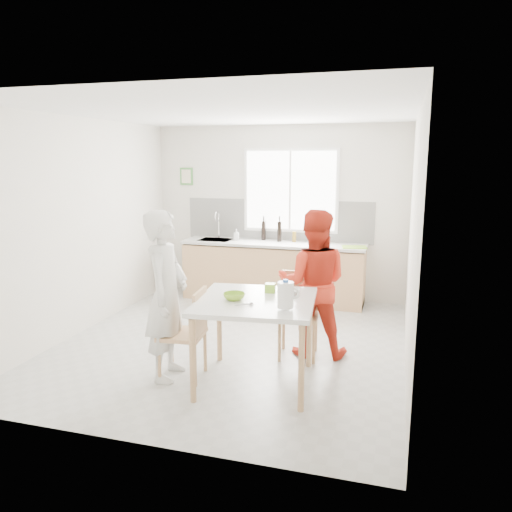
{
  "coord_description": "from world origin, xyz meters",
  "views": [
    {
      "loc": [
        1.87,
        -5.39,
        2.19
      ],
      "look_at": [
        0.24,
        0.2,
        1.05
      ],
      "focal_mm": 35.0,
      "sensor_mm": 36.0,
      "label": 1
    }
  ],
  "objects_px": {
    "dining_table": "(256,308)",
    "bowl_white": "(290,292)",
    "chair_left": "(189,330)",
    "milk_jug": "(286,295)",
    "person_white": "(167,296)",
    "person_red": "(313,283)",
    "wine_bottle_b": "(264,231)",
    "wine_bottle_a": "(279,231)",
    "chair_far": "(299,310)",
    "bowl_green": "(234,296)"
  },
  "relations": [
    {
      "from": "person_white",
      "to": "person_red",
      "type": "bearing_deg",
      "value": -58.56
    },
    {
      "from": "bowl_green",
      "to": "bowl_white",
      "type": "relative_size",
      "value": 1.05
    },
    {
      "from": "chair_far",
      "to": "bowl_white",
      "type": "distance_m",
      "value": 0.68
    },
    {
      "from": "bowl_white",
      "to": "wine_bottle_b",
      "type": "distance_m",
      "value": 3.0
    },
    {
      "from": "bowl_green",
      "to": "dining_table",
      "type": "bearing_deg",
      "value": 20.28
    },
    {
      "from": "dining_table",
      "to": "bowl_white",
      "type": "xyz_separation_m",
      "value": [
        0.27,
        0.28,
        0.11
      ]
    },
    {
      "from": "chair_left",
      "to": "person_white",
      "type": "relative_size",
      "value": 0.54
    },
    {
      "from": "dining_table",
      "to": "wine_bottle_a",
      "type": "distance_m",
      "value": 3.06
    },
    {
      "from": "chair_far",
      "to": "person_red",
      "type": "height_order",
      "value": "person_red"
    },
    {
      "from": "chair_left",
      "to": "milk_jug",
      "type": "distance_m",
      "value": 1.15
    },
    {
      "from": "person_red",
      "to": "wine_bottle_b",
      "type": "height_order",
      "value": "person_red"
    },
    {
      "from": "person_white",
      "to": "wine_bottle_a",
      "type": "height_order",
      "value": "person_white"
    },
    {
      "from": "chair_far",
      "to": "dining_table",
      "type": "bearing_deg",
      "value": -113.08
    },
    {
      "from": "person_red",
      "to": "wine_bottle_b",
      "type": "relative_size",
      "value": 5.5
    },
    {
      "from": "chair_far",
      "to": "wine_bottle_a",
      "type": "bearing_deg",
      "value": 103.09
    },
    {
      "from": "dining_table",
      "to": "bowl_green",
      "type": "distance_m",
      "value": 0.24
    },
    {
      "from": "bowl_white",
      "to": "wine_bottle_a",
      "type": "relative_size",
      "value": 0.62
    },
    {
      "from": "dining_table",
      "to": "chair_left",
      "type": "height_order",
      "value": "chair_left"
    },
    {
      "from": "wine_bottle_a",
      "to": "milk_jug",
      "type": "bearing_deg",
      "value": -75.37
    },
    {
      "from": "bowl_white",
      "to": "person_white",
      "type": "bearing_deg",
      "value": -161.98
    },
    {
      "from": "person_red",
      "to": "bowl_green",
      "type": "distance_m",
      "value": 1.14
    },
    {
      "from": "milk_jug",
      "to": "wine_bottle_a",
      "type": "distance_m",
      "value": 3.35
    },
    {
      "from": "chair_left",
      "to": "milk_jug",
      "type": "bearing_deg",
      "value": 74.4
    },
    {
      "from": "person_white",
      "to": "dining_table",
      "type": "bearing_deg",
      "value": -90.0
    },
    {
      "from": "dining_table",
      "to": "chair_left",
      "type": "relative_size",
      "value": 1.33
    },
    {
      "from": "person_white",
      "to": "bowl_white",
      "type": "xyz_separation_m",
      "value": [
        1.16,
        0.38,
        0.03
      ]
    },
    {
      "from": "person_white",
      "to": "bowl_green",
      "type": "distance_m",
      "value": 0.7
    },
    {
      "from": "chair_left",
      "to": "bowl_white",
      "type": "height_order",
      "value": "chair_left"
    },
    {
      "from": "person_red",
      "to": "person_white",
      "type": "bearing_deg",
      "value": 31.44
    },
    {
      "from": "bowl_green",
      "to": "bowl_white",
      "type": "bearing_deg",
      "value": 37.21
    },
    {
      "from": "wine_bottle_a",
      "to": "bowl_white",
      "type": "bearing_deg",
      "value": -74.28
    },
    {
      "from": "dining_table",
      "to": "wine_bottle_b",
      "type": "xyz_separation_m",
      "value": [
        -0.77,
        3.09,
        0.3
      ]
    },
    {
      "from": "chair_left",
      "to": "wine_bottle_a",
      "type": "relative_size",
      "value": 2.88
    },
    {
      "from": "chair_far",
      "to": "milk_jug",
      "type": "xyz_separation_m",
      "value": [
        0.09,
        -1.1,
        0.48
      ]
    },
    {
      "from": "chair_far",
      "to": "wine_bottle_a",
      "type": "relative_size",
      "value": 2.95
    },
    {
      "from": "dining_table",
      "to": "bowl_green",
      "type": "xyz_separation_m",
      "value": [
        -0.19,
        -0.07,
        0.12
      ]
    },
    {
      "from": "person_white",
      "to": "milk_jug",
      "type": "height_order",
      "value": "person_white"
    },
    {
      "from": "bowl_green",
      "to": "bowl_white",
      "type": "height_order",
      "value": "bowl_green"
    },
    {
      "from": "dining_table",
      "to": "person_white",
      "type": "xyz_separation_m",
      "value": [
        -0.89,
        -0.1,
        0.08
      ]
    },
    {
      "from": "chair_far",
      "to": "wine_bottle_b",
      "type": "relative_size",
      "value": 3.14
    },
    {
      "from": "chair_left",
      "to": "person_white",
      "type": "xyz_separation_m",
      "value": [
        -0.22,
        -0.02,
        0.34
      ]
    },
    {
      "from": "wine_bottle_a",
      "to": "wine_bottle_b",
      "type": "distance_m",
      "value": 0.29
    },
    {
      "from": "dining_table",
      "to": "milk_jug",
      "type": "xyz_separation_m",
      "value": [
        0.35,
        -0.24,
        0.23
      ]
    },
    {
      "from": "dining_table",
      "to": "person_white",
      "type": "relative_size",
      "value": 0.72
    },
    {
      "from": "chair_left",
      "to": "wine_bottle_a",
      "type": "bearing_deg",
      "value": 170.37
    },
    {
      "from": "milk_jug",
      "to": "person_red",
      "type": "bearing_deg",
      "value": 81.26
    },
    {
      "from": "person_white",
      "to": "chair_far",
      "type": "bearing_deg",
      "value": -56.67
    },
    {
      "from": "chair_far",
      "to": "milk_jug",
      "type": "bearing_deg",
      "value": -91.36
    },
    {
      "from": "chair_far",
      "to": "bowl_green",
      "type": "xyz_separation_m",
      "value": [
        -0.45,
        -0.93,
        0.37
      ]
    },
    {
      "from": "chair_left",
      "to": "wine_bottle_b",
      "type": "xyz_separation_m",
      "value": [
        -0.1,
        3.17,
        0.56
      ]
    }
  ]
}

